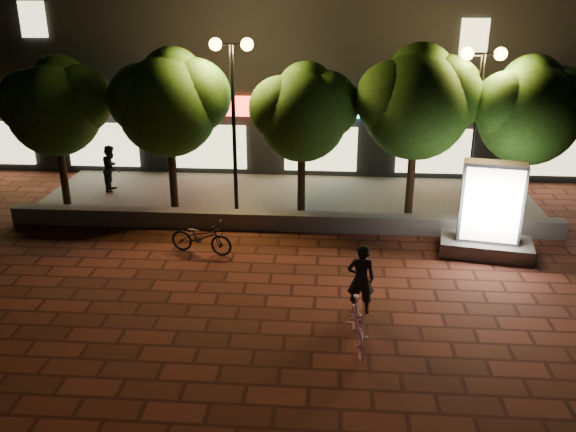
# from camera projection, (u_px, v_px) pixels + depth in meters

# --- Properties ---
(ground) EXTENTS (80.00, 80.00, 0.00)m
(ground) POSITION_uv_depth(u_px,v_px,m) (267.00, 295.00, 14.02)
(ground) COLOR maroon
(ground) RESTS_ON ground
(retaining_wall) EXTENTS (16.00, 0.45, 0.50)m
(retaining_wall) POSITION_uv_depth(u_px,v_px,m) (281.00, 221.00, 17.65)
(retaining_wall) COLOR slate
(retaining_wall) RESTS_ON ground
(sidewalk) EXTENTS (16.00, 5.00, 0.08)m
(sidewalk) POSITION_uv_depth(u_px,v_px,m) (288.00, 199.00, 20.05)
(sidewalk) COLOR slate
(sidewalk) RESTS_ON ground
(building_block) EXTENTS (28.00, 8.12, 11.30)m
(building_block) POSITION_uv_depth(u_px,v_px,m) (300.00, 27.00, 24.28)
(building_block) COLOR black
(building_block) RESTS_ON ground
(tree_far_left) EXTENTS (3.36, 2.80, 4.63)m
(tree_far_left) POSITION_uv_depth(u_px,v_px,m) (56.00, 103.00, 18.38)
(tree_far_left) COLOR black
(tree_far_left) RESTS_ON sidewalk
(tree_left) EXTENTS (3.60, 3.00, 4.89)m
(tree_left) POSITION_uv_depth(u_px,v_px,m) (170.00, 100.00, 18.09)
(tree_left) COLOR black
(tree_left) RESTS_ON sidewalk
(tree_mid) EXTENTS (3.24, 2.70, 4.50)m
(tree_mid) POSITION_uv_depth(u_px,v_px,m) (304.00, 109.00, 17.89)
(tree_mid) COLOR black
(tree_mid) RESTS_ON sidewalk
(tree_right) EXTENTS (3.72, 3.10, 5.07)m
(tree_right) POSITION_uv_depth(u_px,v_px,m) (418.00, 99.00, 17.54)
(tree_right) COLOR black
(tree_right) RESTS_ON sidewalk
(tree_far_right) EXTENTS (3.48, 2.90, 4.76)m
(tree_far_right) POSITION_uv_depth(u_px,v_px,m) (531.00, 108.00, 17.39)
(tree_far_right) COLOR black
(tree_far_right) RESTS_ON sidewalk
(street_lamp_left) EXTENTS (1.26, 0.36, 5.18)m
(street_lamp_left) POSITION_uv_depth(u_px,v_px,m) (232.00, 82.00, 17.50)
(street_lamp_left) COLOR black
(street_lamp_left) RESTS_ON sidewalk
(street_lamp_right) EXTENTS (1.26, 0.36, 4.98)m
(street_lamp_right) POSITION_uv_depth(u_px,v_px,m) (480.00, 90.00, 17.06)
(street_lamp_right) COLOR black
(street_lamp_right) RESTS_ON sidewalk
(ad_kiosk) EXTENTS (2.50, 1.55, 2.52)m
(ad_kiosk) POSITION_uv_depth(u_px,v_px,m) (489.00, 218.00, 15.75)
(ad_kiosk) COLOR slate
(ad_kiosk) RESTS_ON ground
(scooter_pink) EXTENTS (0.61, 1.65, 0.97)m
(scooter_pink) POSITION_uv_depth(u_px,v_px,m) (357.00, 324.00, 11.91)
(scooter_pink) COLOR pink
(scooter_pink) RESTS_ON ground
(rider) EXTENTS (0.63, 0.45, 1.63)m
(rider) POSITION_uv_depth(u_px,v_px,m) (361.00, 279.00, 12.98)
(rider) COLOR black
(rider) RESTS_ON ground
(scooter_parked) EXTENTS (1.80, 0.94, 0.90)m
(scooter_parked) POSITION_uv_depth(u_px,v_px,m) (201.00, 237.00, 16.02)
(scooter_parked) COLOR black
(scooter_parked) RESTS_ON ground
(pedestrian) EXTENTS (0.65, 0.80, 1.56)m
(pedestrian) POSITION_uv_depth(u_px,v_px,m) (111.00, 168.00, 20.47)
(pedestrian) COLOR black
(pedestrian) RESTS_ON sidewalk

